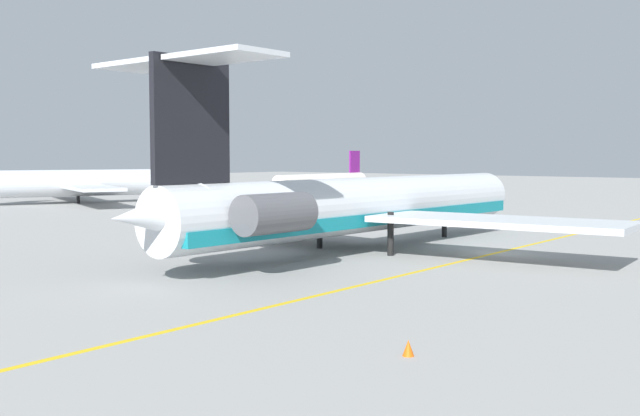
{
  "coord_description": "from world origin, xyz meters",
  "views": [
    {
      "loc": [
        -46.88,
        -22.36,
        6.69
      ],
      "look_at": [
        -3.87,
        12.12,
        2.82
      ],
      "focal_mm": 42.0,
      "sensor_mm": 36.0,
      "label": 1
    }
  ],
  "objects_px": {
    "main_jetliner": "(354,205)",
    "airliner_far_right": "(320,182)",
    "airliner_mid_right": "(84,183)",
    "safety_cone_wingtip": "(408,348)",
    "safety_cone_nose": "(335,214)"
  },
  "relations": [
    {
      "from": "main_jetliner",
      "to": "airliner_far_right",
      "type": "xyz_separation_m",
      "value": [
        56.5,
        48.38,
        -1.05
      ]
    },
    {
      "from": "main_jetliner",
      "to": "safety_cone_wingtip",
      "type": "relative_size",
      "value": 74.8
    },
    {
      "from": "airliner_far_right",
      "to": "safety_cone_nose",
      "type": "height_order",
      "value": "airliner_far_right"
    },
    {
      "from": "airliner_mid_right",
      "to": "airliner_far_right",
      "type": "distance_m",
      "value": 39.24
    },
    {
      "from": "main_jetliner",
      "to": "safety_cone_nose",
      "type": "xyz_separation_m",
      "value": [
        23.52,
        19.83,
        -3.0
      ]
    },
    {
      "from": "airliner_mid_right",
      "to": "safety_cone_nose",
      "type": "bearing_deg",
      "value": -62.39
    },
    {
      "from": "safety_cone_wingtip",
      "to": "safety_cone_nose",
      "type": "bearing_deg",
      "value": 40.04
    },
    {
      "from": "airliner_mid_right",
      "to": "safety_cone_nose",
      "type": "height_order",
      "value": "airliner_mid_right"
    },
    {
      "from": "main_jetliner",
      "to": "safety_cone_wingtip",
      "type": "height_order",
      "value": "main_jetliner"
    },
    {
      "from": "airliner_far_right",
      "to": "safety_cone_wingtip",
      "type": "relative_size",
      "value": 45.97
    },
    {
      "from": "safety_cone_nose",
      "to": "safety_cone_wingtip",
      "type": "height_order",
      "value": "same"
    },
    {
      "from": "safety_cone_nose",
      "to": "safety_cone_wingtip",
      "type": "relative_size",
      "value": 1.0
    },
    {
      "from": "airliner_far_right",
      "to": "safety_cone_wingtip",
      "type": "distance_m",
      "value": 101.57
    },
    {
      "from": "main_jetliner",
      "to": "safety_cone_wingtip",
      "type": "distance_m",
      "value": 27.33
    },
    {
      "from": "airliner_mid_right",
      "to": "safety_cone_nose",
      "type": "distance_m",
      "value": 41.52
    }
  ]
}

